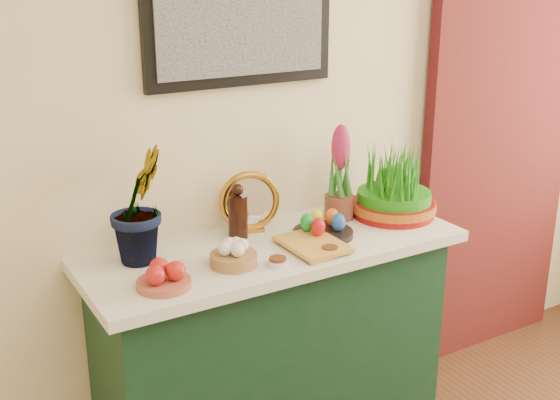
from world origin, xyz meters
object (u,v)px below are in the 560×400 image
Objects in this scene: hyacinth_green at (137,187)px; wheatgrass_sabzeh at (394,187)px; sideboard at (273,355)px; book at (290,249)px; mirror at (250,202)px.

wheatgrass_sabzeh is at bearing -49.45° from hyacinth_green.
book reaches higher than sideboard.
mirror is (0.45, 0.06, -0.15)m from hyacinth_green.
sideboard is at bearing -179.20° from wheatgrass_sabzeh.
book is (0.46, -0.22, -0.24)m from hyacinth_green.
wheatgrass_sabzeh is (0.56, 0.01, 0.59)m from sideboard.
book is at bearing -167.51° from wheatgrass_sabzeh.
mirror is 0.29m from book.
mirror is 0.94× the size of book.
hyacinth_green is 0.48m from mirror.
sideboard is 2.48× the size of hyacinth_green.
wheatgrass_sabzeh is (1.02, -0.09, -0.14)m from hyacinth_green.
sideboard is 5.47× the size of mirror.
sideboard is 3.84× the size of wheatgrass_sabzeh.
hyacinth_green is 1.04m from wheatgrass_sabzeh.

